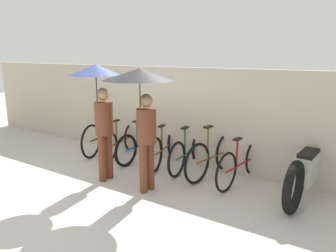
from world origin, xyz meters
TOP-DOWN VIEW (x-y plane):
  - ground_plane at (0.00, 0.00)m, footprint 30.00×30.00m
  - back_wall at (0.00, 2.25)m, footprint 12.45×0.12m
  - parked_bicycle_0 at (-1.69, 1.87)m, footprint 0.59×1.76m
  - parked_bicycle_1 at (-1.13, 1.85)m, footprint 0.48×1.61m
  - parked_bicycle_2 at (-0.56, 1.92)m, footprint 0.44×1.76m
  - parked_bicycle_3 at (-0.00, 1.94)m, footprint 0.56×1.70m
  - parked_bicycle_4 at (0.56, 1.95)m, footprint 0.44×1.69m
  - parked_bicycle_5 at (1.12, 1.86)m, footprint 0.44×1.71m
  - parked_bicycle_6 at (1.69, 1.86)m, footprint 0.44×1.74m
  - pedestrian_leading at (-0.40, 0.54)m, footprint 0.87×0.87m
  - pedestrian_center at (0.52, 0.54)m, footprint 1.14×1.14m
  - motorcycle at (2.76, 1.88)m, footprint 0.58×2.20m

SIDE VIEW (x-z plane):
  - ground_plane at x=0.00m, z-range 0.00..0.00m
  - parked_bicycle_2 at x=-0.56m, z-range -0.16..0.86m
  - parked_bicycle_1 at x=-1.13m, z-range -0.18..0.89m
  - parked_bicycle_4 at x=0.56m, z-range -0.13..0.85m
  - parked_bicycle_3 at x=0.00m, z-range -0.13..0.86m
  - parked_bicycle_6 at x=1.69m, z-range -0.13..0.85m
  - parked_bicycle_5 at x=1.12m, z-range -0.11..0.88m
  - parked_bicycle_0 at x=-1.69m, z-range -0.15..0.93m
  - motorcycle at x=2.76m, z-range -0.05..0.91m
  - back_wall at x=0.00m, z-range 0.00..1.98m
  - pedestrian_leading at x=-0.40m, z-range 0.52..2.59m
  - pedestrian_center at x=0.52m, z-range 0.64..2.66m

